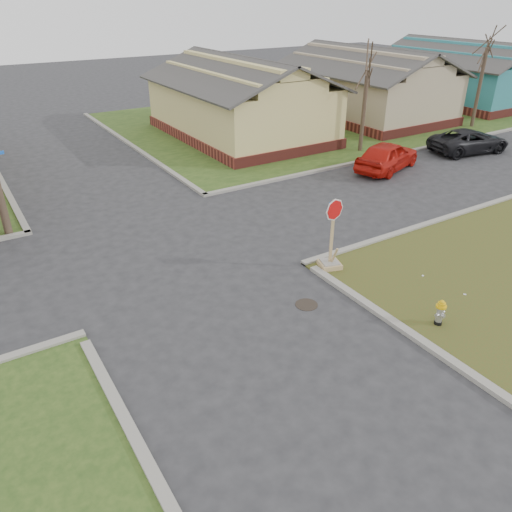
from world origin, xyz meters
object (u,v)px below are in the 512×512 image
stop_sign (331,253)px  dark_pickup (469,141)px  fire_hydrant (440,311)px  red_sedan (387,156)px

stop_sign → dark_pickup: stop_sign is taller
fire_hydrant → red_sedan: red_sedan is taller
stop_sign → red_sedan: size_ratio=0.56×
stop_sign → red_sedan: 10.73m
red_sedan → dark_pickup: (6.05, -0.13, -0.09)m
fire_hydrant → dark_pickup: bearing=31.1°
stop_sign → fire_hydrant: bearing=-66.7°
red_sedan → fire_hydrant: bearing=122.6°
dark_pickup → fire_hydrant: bearing=135.0°
stop_sign → red_sedan: stop_sign is taller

